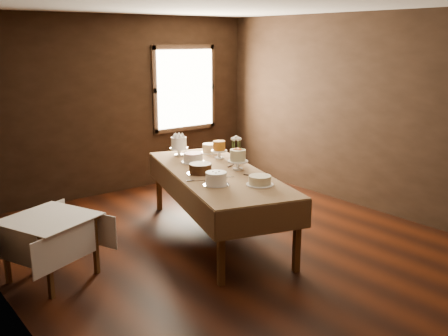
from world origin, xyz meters
TOP-DOWN VIEW (x-y plane):
  - floor at (0.00, 0.00)m, footprint 5.00×6.00m
  - ceiling at (0.00, 0.00)m, footprint 5.00×6.00m
  - wall_back at (0.00, 3.00)m, footprint 5.00×0.02m
  - wall_left at (-2.50, 0.00)m, footprint 0.02×6.00m
  - wall_right at (2.50, 0.00)m, footprint 0.02×6.00m
  - window at (1.30, 2.94)m, footprint 1.10×0.05m
  - display_table at (0.09, 0.45)m, footprint 1.79×2.90m
  - side_table at (-1.97, 0.56)m, footprint 1.04×1.04m
  - cake_meringue at (0.21, 1.49)m, footprint 0.27×0.27m
  - cake_speckled at (0.65, 1.36)m, footprint 0.30×0.30m
  - cake_lattice at (0.13, 1.03)m, footprint 0.33×0.33m
  - cake_caramel at (0.54, 1.00)m, footprint 0.23×0.23m
  - cake_chocolate at (-0.14, 0.49)m, footprint 0.38×0.38m
  - cake_flowers at (0.35, 0.37)m, footprint 0.28×0.28m
  - cake_swirl at (-0.28, -0.02)m, footprint 0.30×0.30m
  - cake_cream at (0.11, -0.31)m, footprint 0.35×0.35m
  - cake_server_a at (0.03, 0.16)m, footprint 0.23×0.13m
  - cake_server_b at (0.31, -0.02)m, footprint 0.12×0.23m
  - cake_server_c at (0.13, 0.78)m, footprint 0.13×0.22m
  - cake_server_d at (0.47, 0.60)m, footprint 0.23×0.13m
  - cake_server_e at (-0.32, 0.23)m, footprint 0.22×0.15m
  - flower_vase at (0.58, 0.68)m, footprint 0.17×0.17m
  - flower_bouquet at (0.58, 0.68)m, footprint 0.14×0.14m

SIDE VIEW (x-z plane):
  - floor at x=0.00m, z-range -0.01..0.01m
  - side_table at x=-1.97m, z-range 0.26..0.93m
  - display_table at x=0.09m, z-range 0.36..1.20m
  - cake_server_a at x=0.03m, z-range 0.84..0.85m
  - cake_server_b at x=0.31m, z-range 0.84..0.85m
  - cake_server_c at x=0.13m, z-range 0.84..0.85m
  - cake_server_d at x=0.47m, z-range 0.84..0.85m
  - cake_server_e at x=-0.32m, z-range 0.84..0.85m
  - cake_cream at x=0.11m, z-range 0.84..0.95m
  - cake_lattice at x=0.13m, z-range 0.84..0.95m
  - cake_chocolate at x=-0.14m, z-range 0.84..0.96m
  - cake_speckled at x=0.65m, z-range 0.84..0.97m
  - flower_vase at x=0.58m, z-range 0.84..0.98m
  - cake_swirl at x=-0.28m, z-range 0.84..0.99m
  - cake_caramel at x=0.54m, z-range 0.82..1.08m
  - cake_flowers at x=0.35m, z-range 0.82..1.09m
  - cake_meringue at x=0.21m, z-range 0.83..1.10m
  - flower_bouquet at x=0.58m, z-range 1.00..1.20m
  - wall_back at x=0.00m, z-range 0.00..2.80m
  - wall_left at x=-2.50m, z-range 0.00..2.80m
  - wall_right at x=2.50m, z-range 0.00..2.80m
  - window at x=1.30m, z-range 0.95..2.25m
  - ceiling at x=0.00m, z-range 2.79..2.80m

